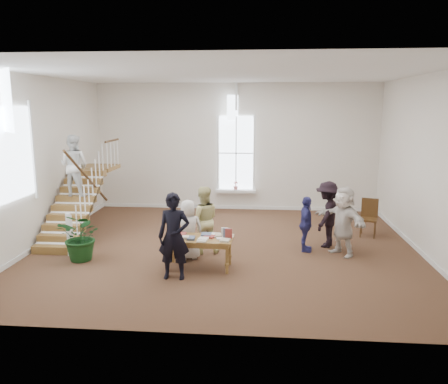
# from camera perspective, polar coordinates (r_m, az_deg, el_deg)

# --- Properties ---
(ground) EXTENTS (10.00, 10.00, 0.00)m
(ground) POSITION_cam_1_polar(r_m,az_deg,el_deg) (11.71, 0.28, -7.27)
(ground) COLOR #402619
(ground) RESTS_ON ground
(room_shell) EXTENTS (10.49, 10.00, 10.00)m
(room_shell) POSITION_cam_1_polar(r_m,az_deg,el_deg) (15.83, 1.54, -0.86)
(room_shell) COLOR silver
(room_shell) RESTS_ON ground
(staircase) EXTENTS (1.10, 4.10, 2.92)m
(staircase) POSITION_cam_1_polar(r_m,az_deg,el_deg) (13.09, -18.76, 1.42)
(staircase) COLOR brown
(staircase) RESTS_ON ground
(library_table) EXTENTS (1.58, 0.83, 0.79)m
(library_table) POSITION_cam_1_polar(r_m,az_deg,el_deg) (10.12, -3.22, -6.42)
(library_table) COLOR brown
(library_table) RESTS_ON ground
(police_officer) EXTENTS (0.69, 0.46, 1.90)m
(police_officer) POSITION_cam_1_polar(r_m,az_deg,el_deg) (9.49, -6.55, -5.78)
(police_officer) COLOR black
(police_officer) RESTS_ON ground
(elderly_woman) EXTENTS (0.83, 0.67, 1.48)m
(elderly_woman) POSITION_cam_1_polar(r_m,az_deg,el_deg) (10.71, -4.69, -4.93)
(elderly_woman) COLOR silver
(elderly_woman) RESTS_ON ground
(person_yellow) EXTENTS (0.95, 0.81, 1.72)m
(person_yellow) POSITION_cam_1_polar(r_m,az_deg,el_deg) (11.11, -2.75, -3.66)
(person_yellow) COLOR #D2C983
(person_yellow) RESTS_ON ground
(woman_cluster_a) EXTENTS (0.48, 0.89, 1.44)m
(woman_cluster_a) POSITION_cam_1_polar(r_m,az_deg,el_deg) (11.43, 10.64, -4.15)
(woman_cluster_a) COLOR navy
(woman_cluster_a) RESTS_ON ground
(woman_cluster_b) EXTENTS (1.06, 1.31, 1.76)m
(woman_cluster_b) POSITION_cam_1_polar(r_m,az_deg,el_deg) (11.90, 13.33, -2.85)
(woman_cluster_b) COLOR black
(woman_cluster_b) RESTS_ON ground
(woman_cluster_c) EXTENTS (1.37, 1.63, 1.76)m
(woman_cluster_c) POSITION_cam_1_polar(r_m,az_deg,el_deg) (11.33, 15.31, -3.68)
(woman_cluster_c) COLOR silver
(woman_cluster_c) RESTS_ON ground
(floor_plant) EXTENTS (1.29, 1.19, 1.20)m
(floor_plant) POSITION_cam_1_polar(r_m,az_deg,el_deg) (11.15, -18.04, -5.56)
(floor_plant) COLOR #113714
(floor_plant) RESTS_ON ground
(side_chair) EXTENTS (0.59, 0.59, 1.08)m
(side_chair) POSITION_cam_1_polar(r_m,az_deg,el_deg) (13.29, 18.41, -2.86)
(side_chair) COLOR #37220F
(side_chair) RESTS_ON ground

